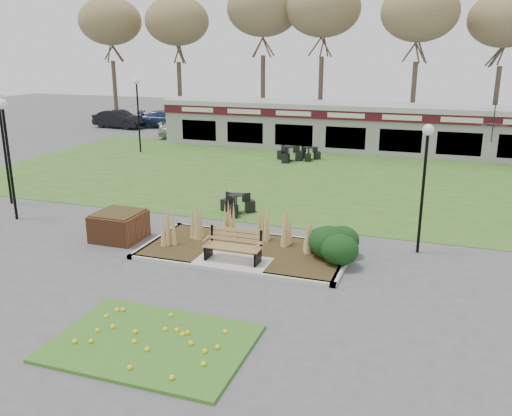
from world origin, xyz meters
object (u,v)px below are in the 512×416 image
(brick_planter, at_px, (119,226))
(food_pavilion, at_px, (350,127))
(lamp_post_mid_right, at_px, (425,161))
(patio_umbrella, at_px, (492,138))
(lamp_post_near_left, at_px, (6,133))
(bistro_set_a, at_px, (237,207))
(car_black, at_px, (119,119))
(car_silver, at_px, (192,127))
(car_blue, at_px, (168,119))
(bistro_set_c, at_px, (289,156))
(lamp_post_far_left, at_px, (137,99))
(park_bench, at_px, (234,245))
(lamp_post_mid_left, at_px, (1,123))
(bistro_set_b, at_px, (309,156))

(brick_planter, bearing_deg, food_pavilion, 76.94)
(lamp_post_mid_right, height_order, patio_umbrella, lamp_post_mid_right)
(lamp_post_near_left, xyz_separation_m, bistro_set_a, (7.54, 3.34, -2.97))
(lamp_post_mid_right, xyz_separation_m, car_black, (-24.19, 20.80, -2.21))
(patio_umbrella, distance_m, car_silver, 19.54)
(car_black, height_order, car_blue, car_black)
(lamp_post_mid_right, distance_m, bistro_set_c, 14.84)
(lamp_post_mid_right, distance_m, lamp_post_far_left, 20.89)
(bistro_set_c, bearing_deg, park_bench, -80.22)
(car_blue, bearing_deg, patio_umbrella, -124.46)
(bistro_set_a, distance_m, car_silver, 18.64)
(lamp_post_mid_right, xyz_separation_m, bistro_set_a, (-6.85, 2.00, -2.65))
(food_pavilion, height_order, lamp_post_mid_left, lamp_post_mid_left)
(park_bench, relative_size, bistro_set_a, 1.22)
(food_pavilion, distance_m, lamp_post_near_left, 20.60)
(park_bench, bearing_deg, car_silver, 118.57)
(bistro_set_a, bearing_deg, patio_umbrella, 53.12)
(lamp_post_near_left, xyz_separation_m, car_silver, (-2.01, 19.34, -2.44))
(car_black, bearing_deg, food_pavilion, -95.44)
(food_pavilion, height_order, car_black, food_pavilion)
(lamp_post_far_left, distance_m, car_blue, 11.26)
(lamp_post_far_left, distance_m, bistro_set_a, 14.63)
(food_pavilion, bearing_deg, car_silver, 174.76)
(lamp_post_mid_right, bearing_deg, lamp_post_near_left, -174.71)
(lamp_post_far_left, bearing_deg, patio_umbrella, 8.41)
(brick_planter, height_order, patio_umbrella, patio_umbrella)
(brick_planter, bearing_deg, bistro_set_c, 82.93)
(lamp_post_mid_right, relative_size, bistro_set_b, 3.06)
(bistro_set_a, distance_m, bistro_set_b, 11.14)
(lamp_post_far_left, bearing_deg, food_pavilion, 22.34)
(lamp_post_near_left, bearing_deg, park_bench, -8.66)
(car_blue, bearing_deg, park_bench, -165.28)
(lamp_post_mid_right, distance_m, bistro_set_b, 15.00)
(lamp_post_mid_right, bearing_deg, car_silver, 132.32)
(lamp_post_mid_right, relative_size, car_blue, 0.86)
(park_bench, bearing_deg, bistro_set_c, 99.78)
(lamp_post_near_left, bearing_deg, brick_planter, -7.73)
(patio_umbrella, xyz_separation_m, car_blue, (-23.55, 7.41, -0.83))
(food_pavilion, xyz_separation_m, bistro_set_b, (-1.62, -3.83, -1.22))
(park_bench, distance_m, lamp_post_mid_right, 6.24)
(food_pavilion, xyz_separation_m, lamp_post_mid_left, (-11.04, -16.66, 1.82))
(bistro_set_c, relative_size, car_black, 0.36)
(brick_planter, relative_size, lamp_post_mid_right, 0.37)
(bistro_set_c, relative_size, car_blue, 0.33)
(lamp_post_near_left, distance_m, bistro_set_a, 8.76)
(lamp_post_mid_right, xyz_separation_m, bistro_set_b, (-6.72, 13.14, -2.67))
(bistro_set_c, bearing_deg, brick_planter, -97.07)
(lamp_post_mid_right, relative_size, lamp_post_far_left, 0.90)
(bistro_set_b, relative_size, patio_umbrella, 0.54)
(lamp_post_far_left, bearing_deg, park_bench, -51.05)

